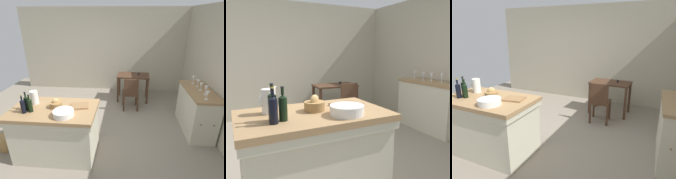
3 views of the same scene
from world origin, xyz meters
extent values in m
plane|color=gray|center=(0.00, 0.00, 0.00)|extent=(6.76, 6.76, 0.00)
cube|color=#B2AA93|center=(0.00, 2.60, 1.30)|extent=(5.32, 0.12, 2.60)
cube|color=#99754C|center=(-0.45, -0.65, 0.89)|extent=(1.43, 0.86, 0.06)
cube|color=beige|center=(-0.45, -0.65, 0.82)|extent=(1.41, 0.84, 0.08)
cube|color=beige|center=(-0.45, -0.65, 0.43)|extent=(1.35, 0.78, 0.86)
cube|color=#99754C|center=(2.26, 0.34, 0.91)|extent=(0.52, 1.21, 0.04)
cube|color=beige|center=(2.26, 0.34, 0.45)|extent=(0.49, 1.18, 0.89)
sphere|color=brown|center=(2.14, -0.27, 0.49)|extent=(0.03, 0.03, 0.03)
sphere|color=brown|center=(2.38, -0.27, 0.49)|extent=(0.03, 0.03, 0.03)
cube|color=#472D1E|center=(0.94, 1.77, 0.75)|extent=(0.93, 0.61, 0.04)
cube|color=#472D1E|center=(0.51, 1.55, 0.37)|extent=(0.05, 0.05, 0.73)
cube|color=#472D1E|center=(1.34, 1.50, 0.37)|extent=(0.05, 0.05, 0.73)
cube|color=#472D1E|center=(0.54, 2.04, 0.37)|extent=(0.05, 0.05, 0.73)
cube|color=#472D1E|center=(1.37, 1.99, 0.37)|extent=(0.05, 0.05, 0.73)
cylinder|color=black|center=(1.09, 1.81, 0.79)|extent=(0.04, 0.04, 0.05)
cube|color=#472D1E|center=(0.87, 1.19, 0.45)|extent=(0.43, 0.43, 0.04)
cube|color=#472D1E|center=(0.88, 1.01, 0.68)|extent=(0.36, 0.06, 0.42)
cube|color=#472D1E|center=(1.03, 1.39, 0.21)|extent=(0.04, 0.04, 0.43)
cube|color=#472D1E|center=(0.67, 1.36, 0.21)|extent=(0.04, 0.04, 0.43)
cube|color=#472D1E|center=(1.06, 1.03, 0.21)|extent=(0.04, 0.04, 0.43)
cube|color=#472D1E|center=(0.70, 1.00, 0.21)|extent=(0.04, 0.04, 0.43)
cylinder|color=silver|center=(-0.83, -0.50, 1.04)|extent=(0.13, 0.13, 0.23)
cone|color=silver|center=(-0.78, -0.50, 1.16)|extent=(0.07, 0.04, 0.06)
torus|color=silver|center=(-0.91, -0.50, 1.05)|extent=(0.02, 0.10, 0.10)
cylinder|color=silver|center=(-0.20, -0.86, 0.96)|extent=(0.32, 0.32, 0.09)
cylinder|color=olive|center=(-0.42, -0.60, 0.96)|extent=(0.20, 0.20, 0.09)
ellipsoid|color=tan|center=(-0.42, -0.60, 1.03)|extent=(0.13, 0.11, 0.10)
cube|color=olive|center=(-0.03, -0.54, 0.93)|extent=(0.34, 0.29, 0.02)
cylinder|color=black|center=(-0.77, -0.78, 1.02)|extent=(0.07, 0.07, 0.20)
cone|color=black|center=(-0.77, -0.78, 1.13)|extent=(0.07, 0.07, 0.02)
cylinder|color=black|center=(-0.77, -0.78, 1.18)|extent=(0.03, 0.03, 0.07)
cylinder|color=black|center=(-0.77, -0.78, 1.21)|extent=(0.03, 0.03, 0.01)
cylinder|color=black|center=(-0.84, -0.74, 1.03)|extent=(0.07, 0.07, 0.22)
cone|color=black|center=(-0.84, -0.74, 1.15)|extent=(0.07, 0.07, 0.03)
cylinder|color=black|center=(-0.84, -0.74, 1.20)|extent=(0.03, 0.03, 0.08)
cylinder|color=black|center=(-0.84, -0.74, 1.23)|extent=(0.03, 0.03, 0.01)
cylinder|color=black|center=(-0.85, -0.83, 1.02)|extent=(0.07, 0.07, 0.21)
cone|color=black|center=(-0.85, -0.83, 1.14)|extent=(0.07, 0.07, 0.02)
cylinder|color=black|center=(-0.85, -0.83, 1.19)|extent=(0.03, 0.03, 0.07)
cylinder|color=#B29933|center=(-0.85, -0.83, 1.22)|extent=(0.03, 0.03, 0.01)
cylinder|color=white|center=(2.21, -0.11, 0.94)|extent=(0.06, 0.06, 0.00)
cylinder|color=white|center=(2.21, -0.11, 0.97)|extent=(0.01, 0.01, 0.06)
cone|color=white|center=(2.21, -0.11, 1.05)|extent=(0.07, 0.07, 0.09)
cylinder|color=white|center=(2.28, 0.12, 0.94)|extent=(0.06, 0.06, 0.00)
cylinder|color=white|center=(2.28, 0.12, 0.97)|extent=(0.01, 0.01, 0.07)
cone|color=white|center=(2.28, 0.12, 1.06)|extent=(0.07, 0.07, 0.10)
cylinder|color=white|center=(2.27, 0.34, 0.94)|extent=(0.06, 0.06, 0.00)
cylinder|color=white|center=(2.27, 0.34, 0.97)|extent=(0.01, 0.01, 0.06)
cone|color=white|center=(2.27, 0.34, 1.05)|extent=(0.07, 0.07, 0.09)
cylinder|color=white|center=(2.28, 0.54, 0.94)|extent=(0.06, 0.06, 0.00)
cylinder|color=white|center=(2.28, 0.54, 0.97)|extent=(0.01, 0.01, 0.06)
cone|color=white|center=(2.28, 0.54, 1.04)|extent=(0.07, 0.07, 0.09)
cylinder|color=white|center=(2.25, 0.74, 0.94)|extent=(0.06, 0.06, 0.00)
cylinder|color=white|center=(2.25, 0.74, 0.97)|extent=(0.01, 0.01, 0.07)
cone|color=white|center=(2.25, 0.74, 1.06)|extent=(0.07, 0.07, 0.10)
cylinder|color=olive|center=(-1.45, -0.60, 0.13)|extent=(0.35, 0.35, 0.27)
camera|label=1|loc=(0.75, -3.21, 2.35)|focal=28.90mm
camera|label=2|loc=(-1.17, -2.63, 1.51)|focal=36.10mm
camera|label=3|loc=(1.84, -2.82, 1.90)|focal=32.07mm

